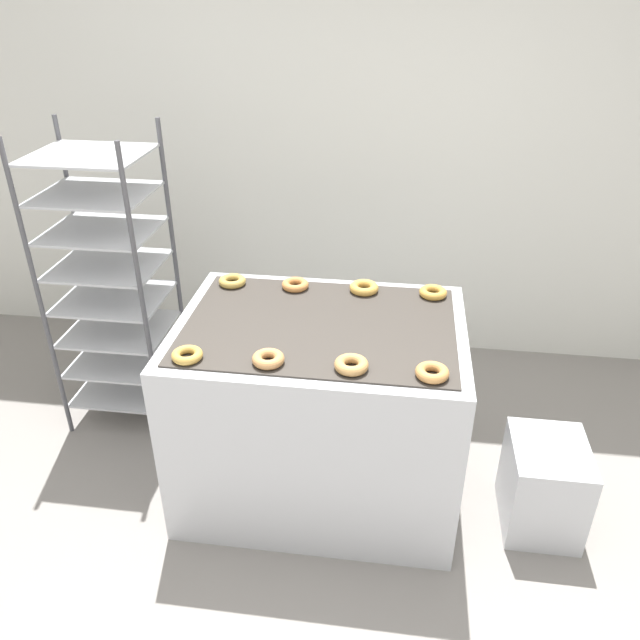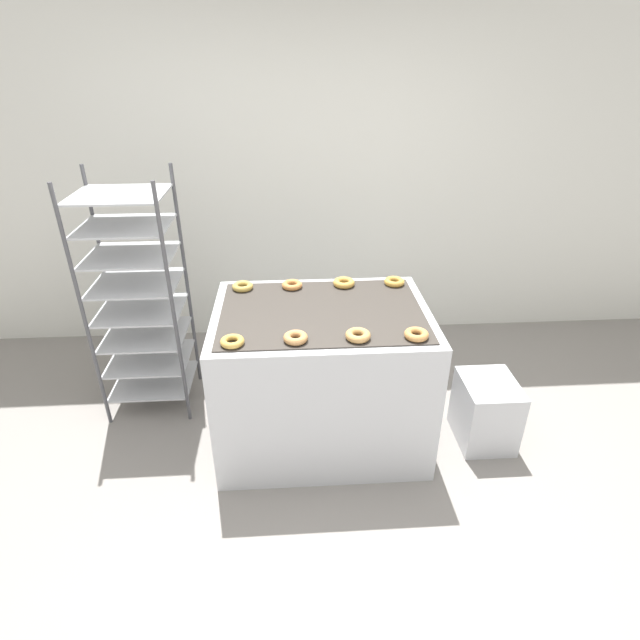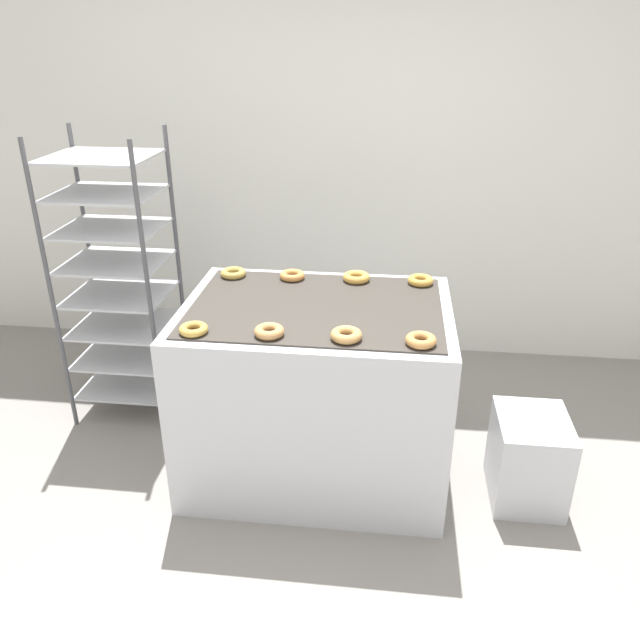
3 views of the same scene
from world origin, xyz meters
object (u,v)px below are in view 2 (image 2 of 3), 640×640
at_px(donut_near_left, 232,341).
at_px(donut_far_right, 394,282).
at_px(donut_near_midleft, 296,338).
at_px(glaze_bin, 485,411).
at_px(donut_near_midright, 358,335).
at_px(baking_rack_cart, 139,297).
at_px(donut_near_right, 416,334).
at_px(donut_far_midright, 344,283).
at_px(fryer_machine, 322,376).
at_px(donut_far_left, 243,286).
at_px(donut_far_midleft, 292,285).

relative_size(donut_near_left, donut_far_right, 0.95).
bearing_deg(donut_near_left, donut_near_midleft, 2.22).
height_order(glaze_bin, donut_near_midright, donut_near_midright).
bearing_deg(baking_rack_cart, donut_far_right, -3.47).
distance_m(donut_near_right, donut_far_midright, 0.74).
xyz_separation_m(fryer_machine, donut_far_right, (0.49, 0.34, 0.47)).
bearing_deg(fryer_machine, donut_near_midleft, -115.42).
bearing_deg(glaze_bin, donut_near_right, -158.53).
height_order(glaze_bin, donut_far_left, donut_far_left).
height_order(donut_near_left, donut_far_midright, donut_far_midright).
bearing_deg(donut_near_midright, fryer_machine, 116.81).
distance_m(donut_far_left, donut_far_midleft, 0.31).
bearing_deg(donut_far_midleft, donut_far_left, -179.63).
distance_m(donut_near_left, donut_far_right, 1.18).
height_order(donut_far_midleft, donut_far_right, same).
distance_m(baking_rack_cart, donut_far_right, 1.65).
distance_m(donut_near_midleft, donut_far_midright, 0.74).
relative_size(baking_rack_cart, donut_far_midleft, 12.51).
bearing_deg(donut_far_midright, donut_far_midleft, -178.31).
bearing_deg(donut_near_right, donut_far_left, 144.95).
height_order(fryer_machine, donut_near_right, donut_near_right).
relative_size(glaze_bin, donut_far_midleft, 3.36).
xyz_separation_m(donut_near_left, donut_far_right, (0.96, 0.68, 0.00)).
bearing_deg(donut_near_midleft, glaze_bin, 10.23).
relative_size(baking_rack_cart, donut_near_left, 13.10).
bearing_deg(donut_near_left, donut_far_left, 89.61).
relative_size(donut_far_midleft, donut_far_right, 1.00).
height_order(donut_near_midright, donut_far_right, donut_near_midright).
bearing_deg(donut_near_left, donut_near_right, 0.37).
height_order(donut_near_midleft, donut_far_midleft, donut_near_midleft).
relative_size(fryer_machine, donut_near_right, 9.83).
relative_size(donut_near_right, donut_far_midright, 0.93).
bearing_deg(baking_rack_cart, donut_far_midright, -4.22).
bearing_deg(donut_far_midleft, donut_near_left, -115.06).
bearing_deg(donut_far_midleft, glaze_bin, -20.33).
xyz_separation_m(donut_near_midright, donut_far_midleft, (-0.33, 0.66, -0.00)).
bearing_deg(donut_near_midleft, donut_far_midright, 64.33).
height_order(donut_near_right, donut_far_right, donut_near_right).
bearing_deg(donut_far_right, donut_near_right, -91.42).
xyz_separation_m(glaze_bin, donut_near_right, (-0.56, -0.22, 0.71)).
distance_m(fryer_machine, donut_near_midleft, 0.60).
xyz_separation_m(donut_near_left, donut_far_midright, (0.64, 0.68, 0.00)).
bearing_deg(donut_near_midleft, baking_rack_cart, 142.60).
distance_m(baking_rack_cart, glaze_bin, 2.34).
distance_m(donut_near_left, donut_far_midleft, 0.74).
height_order(donut_near_midright, donut_far_left, donut_near_midright).
height_order(donut_near_left, donut_near_midright, donut_near_midright).
bearing_deg(donut_near_midright, donut_far_midleft, 116.78).
relative_size(glaze_bin, donut_near_midright, 3.28).
bearing_deg(fryer_machine, donut_near_left, -144.39).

